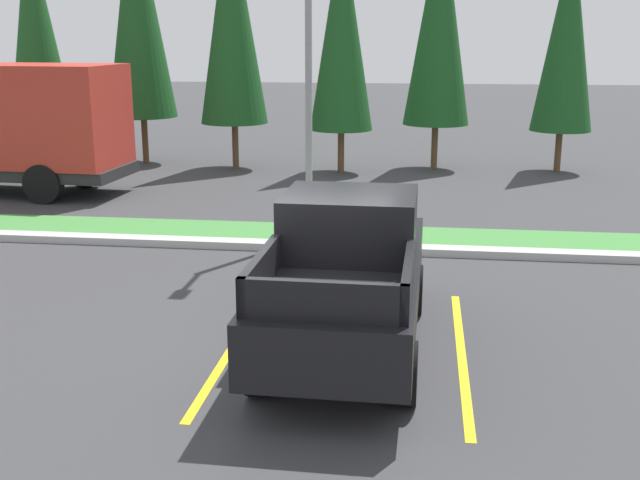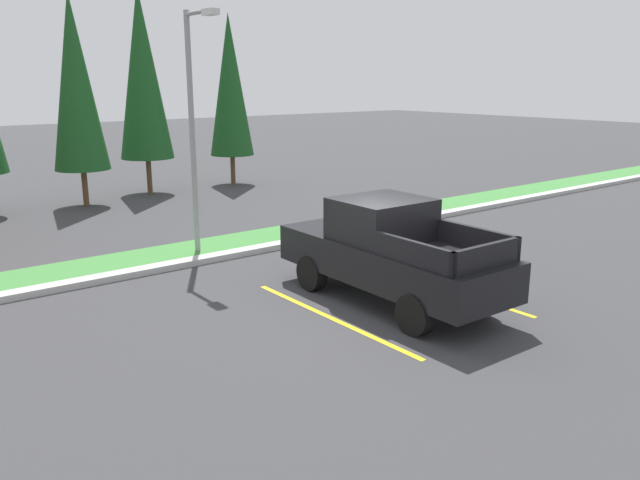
{
  "view_description": "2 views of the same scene",
  "coord_description": "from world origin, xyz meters",
  "px_view_note": "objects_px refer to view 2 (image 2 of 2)",
  "views": [
    {
      "loc": [
        1.63,
        -9.88,
        4.15
      ],
      "look_at": [
        0.11,
        1.72,
        1.08
      ],
      "focal_mm": 44.15,
      "sensor_mm": 36.0,
      "label": 1
    },
    {
      "loc": [
        -8.01,
        -8.75,
        4.42
      ],
      "look_at": [
        -0.25,
        1.21,
        1.22
      ],
      "focal_mm": 35.59,
      "sensor_mm": 36.0,
      "label": 2
    }
  ],
  "objects_px": {
    "street_light": "(195,116)",
    "cypress_tree_right_inner": "(75,82)",
    "pickup_truck_main": "(389,252)",
    "cypress_tree_rightmost": "(142,74)",
    "cypress_tree_far_right": "(230,85)"
  },
  "relations": [
    {
      "from": "street_light",
      "to": "cypress_tree_right_inner",
      "type": "distance_m",
      "value": 8.41
    },
    {
      "from": "pickup_truck_main",
      "to": "cypress_tree_rightmost",
      "type": "height_order",
      "value": "cypress_tree_rightmost"
    },
    {
      "from": "pickup_truck_main",
      "to": "cypress_tree_right_inner",
      "type": "height_order",
      "value": "cypress_tree_right_inner"
    },
    {
      "from": "cypress_tree_rightmost",
      "to": "cypress_tree_far_right",
      "type": "bearing_deg",
      "value": -0.45
    },
    {
      "from": "cypress_tree_right_inner",
      "to": "cypress_tree_far_right",
      "type": "bearing_deg",
      "value": 8.51
    },
    {
      "from": "pickup_truck_main",
      "to": "cypress_tree_rightmost",
      "type": "relative_size",
      "value": 0.67
    },
    {
      "from": "street_light",
      "to": "cypress_tree_right_inner",
      "type": "bearing_deg",
      "value": 91.37
    },
    {
      "from": "street_light",
      "to": "cypress_tree_far_right",
      "type": "height_order",
      "value": "cypress_tree_far_right"
    },
    {
      "from": "street_light",
      "to": "pickup_truck_main",
      "type": "bearing_deg",
      "value": -76.36
    },
    {
      "from": "pickup_truck_main",
      "to": "cypress_tree_far_right",
      "type": "height_order",
      "value": "cypress_tree_far_right"
    },
    {
      "from": "pickup_truck_main",
      "to": "cypress_tree_far_right",
      "type": "distance_m",
      "value": 16.12
    },
    {
      "from": "cypress_tree_rightmost",
      "to": "cypress_tree_far_right",
      "type": "height_order",
      "value": "cypress_tree_rightmost"
    },
    {
      "from": "pickup_truck_main",
      "to": "street_light",
      "type": "bearing_deg",
      "value": 103.64
    },
    {
      "from": "pickup_truck_main",
      "to": "street_light",
      "type": "xyz_separation_m",
      "value": [
        -1.36,
        5.59,
        2.51
      ]
    },
    {
      "from": "street_light",
      "to": "cypress_tree_right_inner",
      "type": "relative_size",
      "value": 0.82
    }
  ]
}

